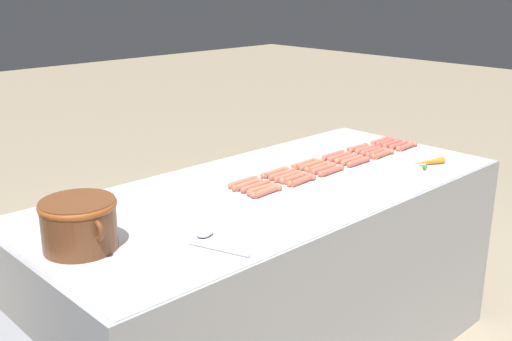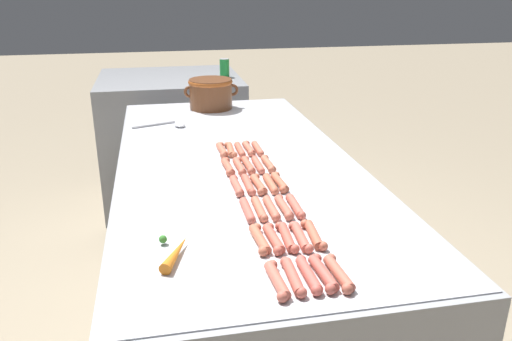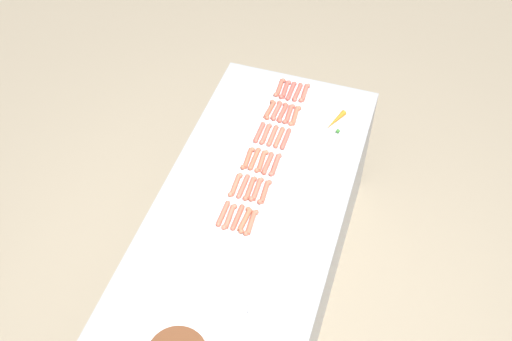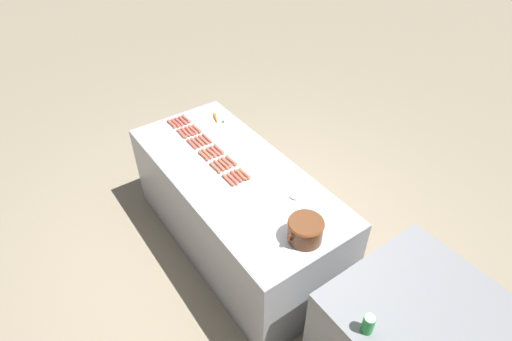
{
  "view_description": "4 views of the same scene",
  "coord_description": "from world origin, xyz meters",
  "px_view_note": "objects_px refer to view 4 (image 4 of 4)",
  "views": [
    {
      "loc": [
        -1.68,
        1.7,
        1.69
      ],
      "look_at": [
        0.14,
        -0.04,
        0.89
      ],
      "focal_mm": 42.85,
      "sensor_mm": 36.0,
      "label": 1
    },
    {
      "loc": [
        -0.3,
        -1.9,
        1.54
      ],
      "look_at": [
        0.03,
        -0.24,
        0.9
      ],
      "focal_mm": 35.56,
      "sensor_mm": 36.0,
      "label": 2
    },
    {
      "loc": [
        -0.6,
        1.71,
        3.25
      ],
      "look_at": [
        0.01,
        -0.17,
        0.97
      ],
      "focal_mm": 42.15,
      "sensor_mm": 36.0,
      "label": 3
    },
    {
      "loc": [
        1.33,
        2.18,
        2.98
      ],
      "look_at": [
        -0.07,
        0.21,
        0.98
      ],
      "focal_mm": 28.84,
      "sensor_mm": 36.0,
      "label": 4
    }
  ],
  "objects_px": {
    "hot_dog_10": "(227,162)",
    "hot_dog_28": "(215,167)",
    "hot_dog_16": "(223,164)",
    "hot_dog_17": "(236,176)",
    "hot_dog_0": "(186,119)",
    "hot_dog_18": "(175,123)",
    "hot_dog_8": "(203,140)",
    "hot_dog_21": "(207,154)",
    "hot_dog_4": "(231,160)",
    "hot_dog_24": "(171,124)",
    "hot_dog_22": "(219,165)",
    "carrot": "(216,119)",
    "hot_dog_13": "(189,131)",
    "hot_dog_26": "(192,144)",
    "hot_dog_12": "(179,122)",
    "hot_dog_7": "(193,130)",
    "hot_dog_19": "(185,132)",
    "hot_dog_15": "(211,152)",
    "hot_dog_6": "(183,120)",
    "hot_dog_25": "(182,134)",
    "hot_dog_27": "(203,156)",
    "hot_dog_14": "(200,141)",
    "hot_dog_1": "(197,128)",
    "hot_dog_29": "(228,180)",
    "hot_dog_3": "(219,149)",
    "bean_pot": "(305,230)",
    "hot_dog_20": "(196,143)",
    "serving_spoon": "(299,196)",
    "hot_dog_9": "(215,151)",
    "soda_can": "(368,324)",
    "hot_dog_23": "(233,179)",
    "hot_dog_11": "(240,175)",
    "hot_dog_2": "(207,138)"
  },
  "relations": [
    {
      "from": "hot_dog_10",
      "to": "hot_dog_28",
      "type": "xyz_separation_m",
      "value": [
        0.11,
        0.01,
        0.0
      ]
    },
    {
      "from": "hot_dog_16",
      "to": "hot_dog_17",
      "type": "relative_size",
      "value": 1.0
    },
    {
      "from": "hot_dog_0",
      "to": "hot_dog_18",
      "type": "bearing_deg",
      "value": 3.87
    },
    {
      "from": "hot_dog_8",
      "to": "hot_dog_21",
      "type": "bearing_deg",
      "value": 67.57
    },
    {
      "from": "hot_dog_4",
      "to": "hot_dog_8",
      "type": "distance_m",
      "value": 0.39
    },
    {
      "from": "hot_dog_4",
      "to": "hot_dog_16",
      "type": "relative_size",
      "value": 1.0
    },
    {
      "from": "hot_dog_8",
      "to": "hot_dog_24",
      "type": "distance_m",
      "value": 0.41
    },
    {
      "from": "hot_dog_22",
      "to": "carrot",
      "type": "distance_m",
      "value": 0.7
    },
    {
      "from": "hot_dog_13",
      "to": "hot_dog_26",
      "type": "distance_m",
      "value": 0.21
    },
    {
      "from": "hot_dog_12",
      "to": "hot_dog_0",
      "type": "bearing_deg",
      "value": -174.09
    },
    {
      "from": "hot_dog_7",
      "to": "carrot",
      "type": "relative_size",
      "value": 0.93
    },
    {
      "from": "hot_dog_0",
      "to": "hot_dog_19",
      "type": "distance_m",
      "value": 0.23
    },
    {
      "from": "hot_dog_15",
      "to": "hot_dog_22",
      "type": "relative_size",
      "value": 1.0
    },
    {
      "from": "hot_dog_6",
      "to": "hot_dog_26",
      "type": "distance_m",
      "value": 0.4
    },
    {
      "from": "hot_dog_6",
      "to": "hot_dog_15",
      "type": "height_order",
      "value": "same"
    },
    {
      "from": "hot_dog_25",
      "to": "hot_dog_27",
      "type": "height_order",
      "value": "same"
    },
    {
      "from": "hot_dog_22",
      "to": "hot_dog_4",
      "type": "bearing_deg",
      "value": 178.94
    },
    {
      "from": "hot_dog_14",
      "to": "hot_dog_7",
      "type": "bearing_deg",
      "value": -101.18
    },
    {
      "from": "hot_dog_26",
      "to": "hot_dog_16",
      "type": "bearing_deg",
      "value": 100.94
    },
    {
      "from": "hot_dog_18",
      "to": "hot_dog_22",
      "type": "relative_size",
      "value": 1.0
    },
    {
      "from": "hot_dog_1",
      "to": "hot_dog_7",
      "type": "height_order",
      "value": "same"
    },
    {
      "from": "hot_dog_7",
      "to": "hot_dog_29",
      "type": "bearing_deg",
      "value": 81.64
    },
    {
      "from": "hot_dog_19",
      "to": "hot_dog_21",
      "type": "bearing_deg",
      "value": 89.28
    },
    {
      "from": "hot_dog_25",
      "to": "hot_dog_26",
      "type": "distance_m",
      "value": 0.19
    },
    {
      "from": "hot_dog_3",
      "to": "bean_pot",
      "type": "bearing_deg",
      "value": 87.41
    },
    {
      "from": "carrot",
      "to": "hot_dog_20",
      "type": "bearing_deg",
      "value": 32.0
    },
    {
      "from": "hot_dog_19",
      "to": "hot_dog_29",
      "type": "bearing_deg",
      "value": 87.13
    },
    {
      "from": "hot_dog_22",
      "to": "hot_dog_26",
      "type": "xyz_separation_m",
      "value": [
        0.04,
        -0.39,
        0.0
      ]
    },
    {
      "from": "hot_dog_21",
      "to": "serving_spoon",
      "type": "height_order",
      "value": "hot_dog_21"
    },
    {
      "from": "hot_dog_4",
      "to": "hot_dog_15",
      "type": "height_order",
      "value": "same"
    },
    {
      "from": "hot_dog_1",
      "to": "hot_dog_9",
      "type": "bearing_deg",
      "value": 84.06
    },
    {
      "from": "hot_dog_7",
      "to": "soda_can",
      "type": "bearing_deg",
      "value": 85.27
    },
    {
      "from": "hot_dog_23",
      "to": "hot_dog_4",
      "type": "bearing_deg",
      "value": -120.31
    },
    {
      "from": "hot_dog_16",
      "to": "carrot",
      "type": "bearing_deg",
      "value": -116.57
    },
    {
      "from": "hot_dog_0",
      "to": "hot_dog_17",
      "type": "xyz_separation_m",
      "value": [
        0.08,
        0.98,
        0.0
      ]
    },
    {
      "from": "hot_dog_11",
      "to": "hot_dog_26",
      "type": "relative_size",
      "value": 1.0
    },
    {
      "from": "hot_dog_6",
      "to": "hot_dog_10",
      "type": "distance_m",
      "value": 0.78
    },
    {
      "from": "hot_dog_0",
      "to": "hot_dog_22",
      "type": "distance_m",
      "value": 0.79
    },
    {
      "from": "hot_dog_6",
      "to": "hot_dog_21",
      "type": "bearing_deg",
      "value": 82.37
    },
    {
      "from": "hot_dog_11",
      "to": "hot_dog_26",
      "type": "distance_m",
      "value": 0.6
    },
    {
      "from": "hot_dog_19",
      "to": "hot_dog_27",
      "type": "relative_size",
      "value": 1.0
    },
    {
      "from": "hot_dog_15",
      "to": "hot_dog_25",
      "type": "xyz_separation_m",
      "value": [
        0.08,
        -0.39,
        0.0
      ]
    },
    {
      "from": "hot_dog_2",
      "to": "hot_dog_19",
      "type": "relative_size",
      "value": 1.0
    },
    {
      "from": "hot_dog_4",
      "to": "hot_dog_11",
      "type": "height_order",
      "value": "same"
    },
    {
      "from": "hot_dog_6",
      "to": "hot_dog_16",
      "type": "height_order",
      "value": "same"
    },
    {
      "from": "hot_dog_8",
      "to": "hot_dog_12",
      "type": "xyz_separation_m",
      "value": [
        0.04,
        -0.39,
        0.0
      ]
    },
    {
      "from": "hot_dog_28",
      "to": "hot_dog_25",
      "type": "bearing_deg",
      "value": -90.29
    },
    {
      "from": "hot_dog_16",
      "to": "soda_can",
      "type": "distance_m",
      "value": 1.71
    },
    {
      "from": "hot_dog_29",
      "to": "hot_dog_10",
      "type": "bearing_deg",
      "value": -119.33
    },
    {
      "from": "hot_dog_27",
      "to": "bean_pot",
      "type": "height_order",
      "value": "bean_pot"
    }
  ]
}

